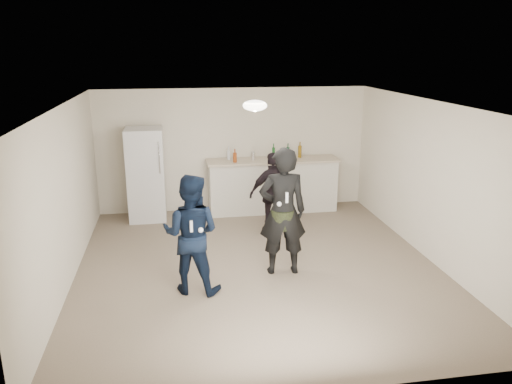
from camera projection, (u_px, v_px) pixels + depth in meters
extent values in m
plane|color=#6B5B4C|center=(258.00, 267.00, 7.74)|extent=(6.00, 6.00, 0.00)
plane|color=silver|center=(258.00, 104.00, 7.04)|extent=(6.00, 6.00, 0.00)
plane|color=beige|center=(233.00, 150.00, 10.23)|extent=(6.00, 0.00, 6.00)
plane|color=beige|center=(314.00, 278.00, 4.55)|extent=(6.00, 0.00, 6.00)
plane|color=beige|center=(64.00, 198.00, 6.96)|extent=(0.00, 6.00, 6.00)
plane|color=beige|center=(430.00, 181.00, 7.83)|extent=(0.00, 6.00, 6.00)
cube|color=beige|center=(273.00, 186.00, 10.25)|extent=(2.60, 0.56, 1.05)
cube|color=#C6B299|center=(273.00, 160.00, 10.09)|extent=(2.68, 0.64, 0.04)
cube|color=silver|center=(146.00, 174.00, 9.67)|extent=(0.70, 0.70, 1.80)
cylinder|color=#B9B9BE|center=(159.00, 158.00, 9.25)|extent=(0.02, 0.02, 0.60)
ellipsoid|color=white|center=(255.00, 106.00, 7.34)|extent=(0.36, 0.36, 0.16)
cylinder|color=silver|center=(253.00, 156.00, 10.03)|extent=(0.08, 0.08, 0.17)
imported|color=#0D1E39|center=(191.00, 234.00, 6.77)|extent=(0.97, 0.86, 1.67)
imported|color=black|center=(283.00, 212.00, 7.31)|extent=(0.72, 0.50, 1.92)
cylinder|color=#263217|center=(282.00, 219.00, 7.34)|extent=(0.34, 0.34, 0.28)
imported|color=black|center=(274.00, 194.00, 8.93)|extent=(0.90, 0.42, 1.50)
cube|color=white|center=(191.00, 226.00, 6.45)|extent=(0.04, 0.04, 0.15)
sphere|color=white|center=(201.00, 230.00, 6.51)|extent=(0.07, 0.07, 0.07)
cube|color=silver|center=(287.00, 198.00, 6.99)|extent=(0.04, 0.04, 0.15)
sphere|color=white|center=(279.00, 204.00, 7.03)|extent=(0.07, 0.07, 0.07)
cylinder|color=#123F23|center=(288.00, 153.00, 10.17)|extent=(0.07, 0.07, 0.22)
cylinder|color=silver|center=(229.00, 155.00, 10.05)|extent=(0.07, 0.07, 0.19)
cylinder|color=#8D3C14|center=(235.00, 158.00, 9.81)|extent=(0.08, 0.08, 0.19)
cylinder|color=#16501C|center=(274.00, 154.00, 9.95)|extent=(0.06, 0.06, 0.26)
cylinder|color=brown|center=(300.00, 152.00, 10.23)|extent=(0.07, 0.07, 0.24)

